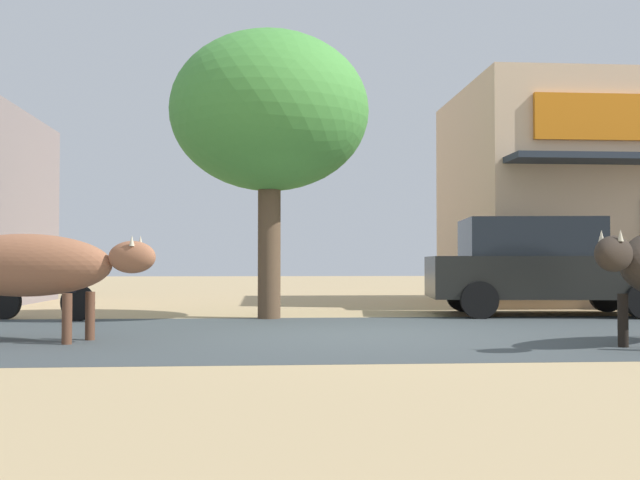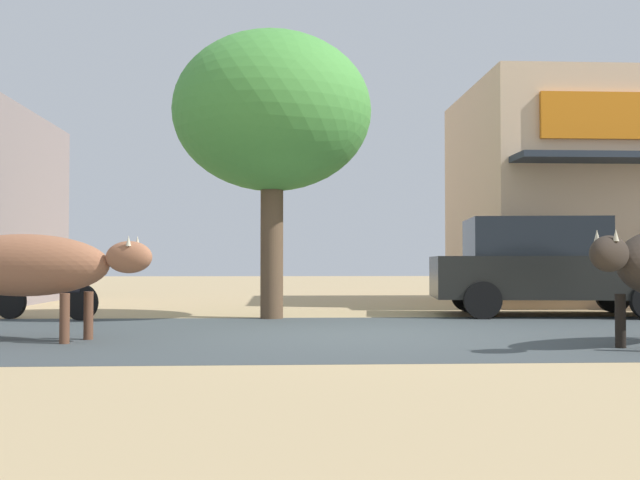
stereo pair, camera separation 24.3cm
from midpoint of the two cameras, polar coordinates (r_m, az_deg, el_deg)
The scene contains 7 objects.
ground at distance 9.63m, azimuth 1.93°, elevation -7.03°, with size 80.00×80.00×0.00m, color tan.
asphalt_road at distance 9.63m, azimuth 1.93°, elevation -7.02°, with size 72.00×5.64×0.00m, color #3D4446.
storefront_right_club at distance 18.58m, azimuth 21.45°, elevation 3.01°, with size 7.51×5.82×4.75m.
roadside_tree at distance 12.51m, azimuth -4.36°, elevation 9.42°, with size 3.20×3.20×4.61m.
parked_hatchback_car at distance 13.52m, azimuth 15.70°, elevation -1.85°, with size 4.16×2.34×1.64m.
parked_motorcycle at distance 12.69m, azimuth -20.51°, elevation -3.56°, with size 1.78×0.69×1.03m.
cow_near_brown at distance 9.44m, azimuth -21.77°, elevation -1.81°, with size 2.84×1.37×1.23m.
Camera 1 is at (-1.17, -9.52, 0.90)m, focal length 42.88 mm.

